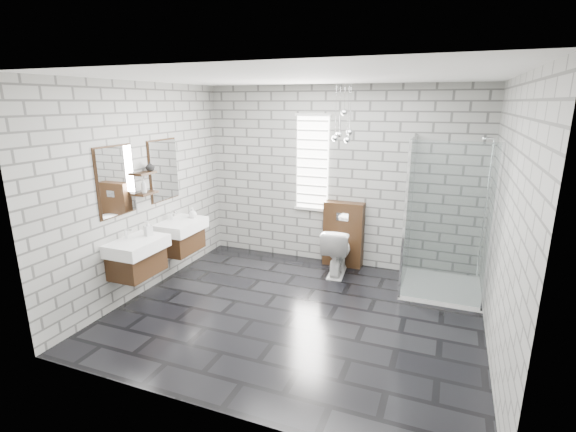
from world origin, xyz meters
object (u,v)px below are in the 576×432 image
Objects in this scene: vanity_right at (179,227)px; vanity_left at (135,247)px; cistern_panel at (343,234)px; shower_enclosure at (436,257)px; toilet at (337,251)px.

vanity_left is at bearing -90.00° from vanity_right.
vanity_left is 3.01m from cistern_panel.
cistern_panel is at bearing 32.51° from vanity_right.
shower_enclosure reaches higher than vanity_left.
vanity_left is 2.23× the size of toilet.
shower_enclosure reaches higher than toilet.
cistern_panel reaches higher than toilet.
vanity_left reaches higher than toilet.
vanity_right is 1.57× the size of cistern_panel.
shower_enclosure is 1.38m from toilet.
cistern_panel is at bearing -95.38° from toilet.
vanity_left is 0.77× the size of shower_enclosure.
toilet is at bearing 173.44° from shower_enclosure.
vanity_right reaches higher than toilet.
vanity_left is at bearing -133.01° from cistern_panel.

